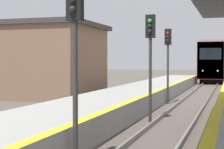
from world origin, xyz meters
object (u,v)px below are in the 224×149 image
object	(u,v)px
train	(215,61)
signal_far	(168,51)
signal_mid	(150,47)
signal_near	(75,37)

from	to	relation	value
train	signal_far	bearing A→B (deg)	-92.74
signal_mid	signal_far	world-z (taller)	same
signal_near	signal_mid	distance (m)	6.60
signal_near	signal_far	size ratio (longest dim) A/B	1.00
signal_mid	signal_near	bearing A→B (deg)	-92.89
signal_mid	train	bearing A→B (deg)	88.41
signal_near	signal_far	distance (m)	13.19
signal_mid	signal_far	bearing A→B (deg)	93.39
train	signal_far	size ratio (longest dim) A/B	5.25
train	signal_near	bearing A→B (deg)	-91.80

